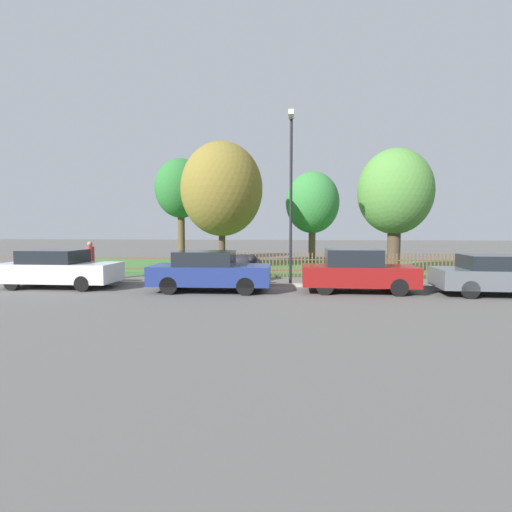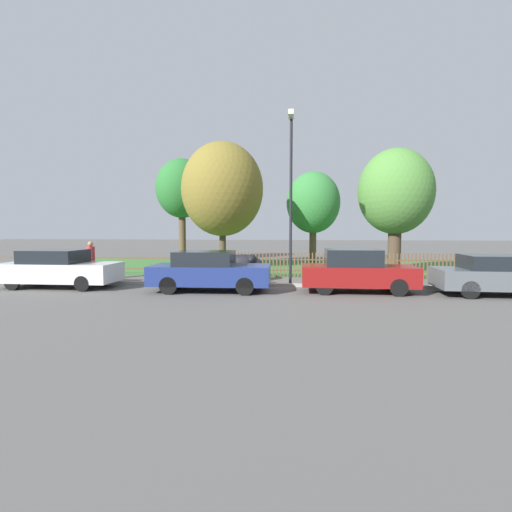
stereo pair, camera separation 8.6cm
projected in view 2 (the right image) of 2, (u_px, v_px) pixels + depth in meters
name	position (u px, v px, depth m)	size (l,w,h in m)	color
ground_plane	(334.00, 288.00, 14.99)	(120.00, 120.00, 0.00)	#565451
kerb_stone	(334.00, 286.00, 15.09)	(37.36, 0.20, 0.12)	#9E998E
grass_strip	(322.00, 266.00, 23.37)	(37.36, 10.92, 0.01)	#3D7033
park_fence	(329.00, 265.00, 17.92)	(37.36, 0.05, 1.13)	brown
parked_car_silver_hatchback	(59.00, 269.00, 15.00)	(4.30, 1.77, 1.42)	silver
parked_car_black_saloon	(209.00, 271.00, 14.15)	(4.25, 1.98, 1.42)	navy
parked_car_navy_estate	(357.00, 271.00, 13.89)	(3.89, 1.66, 1.50)	maroon
parked_car_red_compact	(501.00, 275.00, 13.23)	(4.23, 1.93, 1.34)	#51565B
covered_motorcycle	(243.00, 265.00, 16.77)	(1.87, 0.75, 1.14)	black
tree_nearest_kerb	(182.00, 189.00, 26.78)	(3.45, 3.45, 6.89)	brown
tree_behind_motorcycle	(222.00, 189.00, 22.09)	(4.52, 4.52, 6.99)	#473828
tree_mid_park	(313.00, 203.00, 25.86)	(3.46, 3.46, 5.89)	brown
tree_far_left	(396.00, 193.00, 18.97)	(3.53, 3.53, 6.01)	#473828
pedestrian_near_fence	(91.00, 258.00, 16.97)	(0.46, 0.46, 1.67)	#2D3351
street_lamp	(291.00, 181.00, 15.37)	(0.20, 0.79, 6.59)	black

